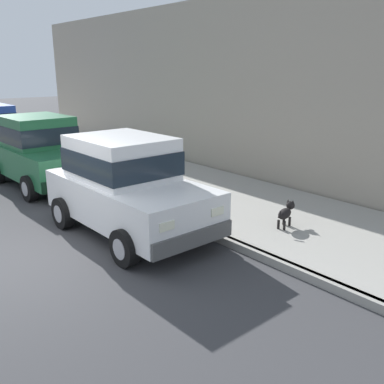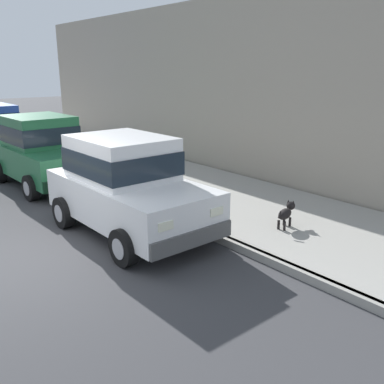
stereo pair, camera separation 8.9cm
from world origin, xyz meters
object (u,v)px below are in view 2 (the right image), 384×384
object	(u,v)px
dog_black	(286,213)
fire_hydrant	(157,184)
car_green_hatchback	(42,150)
car_white_hatchback	(127,184)

from	to	relation	value
dog_black	fire_hydrant	bearing A→B (deg)	104.47
car_green_hatchback	dog_black	xyz separation A→B (m)	(2.26, -6.58, -0.55)
fire_hydrant	car_green_hatchback	bearing A→B (deg)	112.94
car_white_hatchback	dog_black	bearing A→B (deg)	-40.84
dog_black	car_green_hatchback	bearing A→B (deg)	108.93
fire_hydrant	dog_black	bearing A→B (deg)	-75.53
dog_black	fire_hydrant	xyz separation A→B (m)	(-0.82, 3.19, 0.05)
car_white_hatchback	dog_black	distance (m)	3.13
car_white_hatchback	car_green_hatchback	size ratio (longest dim) A/B	0.99
fire_hydrant	car_white_hatchback	bearing A→B (deg)	-142.01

